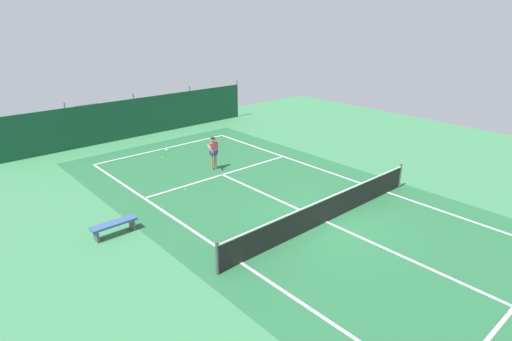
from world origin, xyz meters
The scene contains 11 objects.
ground_plane centered at (0.00, 0.00, 0.00)m, with size 36.00×36.00×0.00m, color #387A4C.
court_surface centered at (0.00, 0.00, 0.00)m, with size 11.02×26.60×0.01m.
tennis_net centered at (0.00, 0.00, 0.51)m, with size 10.12×0.10×1.10m.
back_fence centered at (0.00, 15.73, 0.67)m, with size 16.30×0.98×2.70m.
tennis_player centered at (0.13, 7.27, 0.96)m, with size 0.74×0.73×1.64m.
tennis_ball_near_player centered at (-0.94, 10.48, 0.03)m, with size 0.07×0.07×0.07m, color #CCDB33.
tennis_ball_midcourt centered at (-2.33, 6.01, 0.03)m, with size 0.07×0.07×0.07m, color #CCDB33.
tennis_ball_by_sideline centered at (3.03, 10.80, 0.03)m, with size 0.07×0.07×0.07m, color #CCDB33.
parked_car centered at (-1.62, 18.03, 0.84)m, with size 2.06×4.22×1.68m.
courtside_bench centered at (-6.31, 4.27, 0.37)m, with size 1.60×0.40×0.49m.
water_bottle centered at (5.51, 1.02, 0.12)m, with size 0.08×0.08×0.24m, color #338CD8.
Camera 1 is at (-11.06, -8.60, 7.29)m, focal length 29.13 mm.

